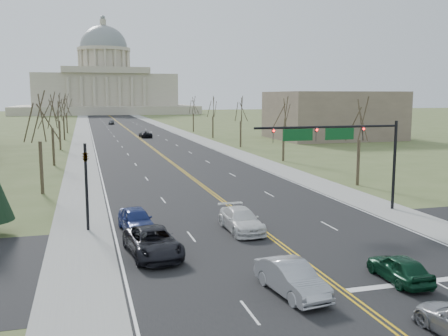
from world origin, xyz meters
TOP-DOWN VIEW (x-y plane):
  - ground at (0.00, 0.00)m, footprint 600.00×600.00m
  - road at (0.00, 110.00)m, footprint 20.00×380.00m
  - cross_road at (0.00, 6.00)m, footprint 120.00×14.00m
  - sidewalk_left at (-12.00, 110.00)m, footprint 4.00×380.00m
  - sidewalk_right at (12.00, 110.00)m, footprint 4.00×380.00m
  - center_line at (0.00, 110.00)m, footprint 0.42×380.00m
  - edge_line_left at (-9.80, 110.00)m, footprint 0.15×380.00m
  - edge_line_right at (9.80, 110.00)m, footprint 0.15×380.00m
  - stop_bar at (5.00, -1.00)m, footprint 9.50×0.50m
  - capitol at (0.00, 249.91)m, footprint 90.00×60.00m
  - signal_mast at (7.45, 13.50)m, footprint 12.12×0.44m
  - signal_left at (-11.50, 13.50)m, footprint 0.32×0.36m
  - tree_r_0 at (15.50, 24.00)m, footprint 3.74×3.74m
  - tree_l_0 at (-15.50, 28.00)m, footprint 3.96×3.96m
  - tree_r_1 at (15.50, 44.00)m, footprint 3.74×3.74m
  - tree_l_1 at (-15.50, 48.00)m, footprint 3.96×3.96m
  - tree_r_2 at (15.50, 64.00)m, footprint 3.74×3.74m
  - tree_l_2 at (-15.50, 68.00)m, footprint 3.96×3.96m
  - tree_r_3 at (15.50, 84.00)m, footprint 3.74×3.74m
  - tree_l_3 at (-15.50, 88.00)m, footprint 3.96×3.96m
  - tree_r_4 at (15.50, 104.00)m, footprint 3.74×3.74m
  - tree_l_4 at (-15.50, 108.00)m, footprint 3.96×3.96m
  - bldg_right_mass at (40.00, 76.00)m, footprint 25.00×20.00m
  - car_nb_inner_lead at (3.32, -0.59)m, footprint 1.72×4.10m
  - car_sb_inner_lead at (-2.48, -0.62)m, footprint 2.25×4.84m
  - car_sb_outer_lead at (-7.94, 6.76)m, footprint 3.23×5.97m
  - car_sb_inner_second at (-1.43, 10.45)m, footprint 2.24×5.29m
  - car_sb_outer_second at (-8.34, 12.26)m, footprint 2.44×5.00m
  - car_far_nb at (1.51, 89.44)m, footprint 2.66×5.21m
  - car_far_sb at (-2.96, 142.72)m, footprint 2.11×4.36m

SIDE VIEW (x-z plane):
  - ground at x=0.00m, z-range 0.00..0.00m
  - road at x=0.00m, z-range 0.00..0.01m
  - cross_road at x=0.00m, z-range 0.00..0.01m
  - sidewalk_left at x=-12.00m, z-range 0.00..0.03m
  - sidewalk_right at x=12.00m, z-range 0.00..0.03m
  - center_line at x=0.00m, z-range 0.01..0.02m
  - edge_line_left at x=-9.80m, z-range 0.01..0.02m
  - edge_line_right at x=9.80m, z-range 0.01..0.02m
  - stop_bar at x=5.00m, z-range 0.01..0.02m
  - car_nb_inner_lead at x=3.32m, z-range 0.01..1.40m
  - car_far_nb at x=1.51m, z-range 0.01..1.42m
  - car_far_sb at x=-2.96m, z-range 0.01..1.45m
  - car_sb_inner_second at x=-1.43m, z-range 0.01..1.53m
  - car_sb_inner_lead at x=-2.48m, z-range 0.01..1.55m
  - car_sb_outer_lead at x=-7.94m, z-range 0.01..1.60m
  - car_sb_outer_second at x=-8.34m, z-range 0.01..1.65m
  - signal_left at x=-11.50m, z-range 0.71..6.71m
  - bldg_right_mass at x=40.00m, z-range 0.00..10.00m
  - signal_mast at x=7.45m, z-range 2.16..9.36m
  - tree_r_0 at x=15.50m, z-range 2.30..10.80m
  - tree_r_1 at x=15.50m, z-range 2.30..10.80m
  - tree_r_2 at x=15.50m, z-range 2.30..10.80m
  - tree_r_3 at x=15.50m, z-range 2.30..10.80m
  - tree_r_4 at x=15.50m, z-range 2.30..10.80m
  - tree_l_0 at x=-15.50m, z-range 2.44..11.44m
  - tree_l_1 at x=-15.50m, z-range 2.44..11.44m
  - tree_l_2 at x=-15.50m, z-range 2.44..11.44m
  - tree_l_3 at x=-15.50m, z-range 2.44..11.44m
  - tree_l_4 at x=-15.50m, z-range 2.44..11.44m
  - capitol at x=0.00m, z-range -10.80..39.20m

